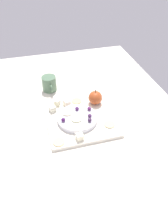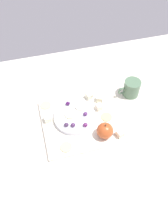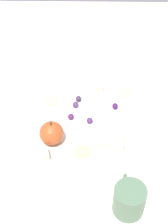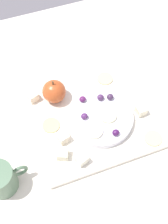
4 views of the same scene
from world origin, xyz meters
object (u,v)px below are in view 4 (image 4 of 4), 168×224
(cheese_cube_3, at_px, (63,154))
(grape_4, at_px, (100,97))
(cracker_0, at_px, (153,138))
(serving_dish, at_px, (100,118))
(cheese_cube_0, at_px, (63,137))
(cracker_1, at_px, (105,79))
(grape_2, at_px, (84,116))
(cheese_cube_2, at_px, (141,110))
(apple_slice_1, at_px, (94,131))
(cheese_cube_4, at_px, (82,159))
(apple_whole, at_px, (54,91))
(apple_slice_0, at_px, (108,116))
(platter, at_px, (91,120))
(cup, at_px, (1,179))
(cheese_cube_1, at_px, (33,97))
(grape_3, at_px, (83,99))
(grape_0, at_px, (110,97))
(cracker_2, at_px, (51,125))
(grape_1, at_px, (116,133))

(cheese_cube_3, relative_size, grape_4, 1.43)
(cracker_0, bearing_deg, cheese_cube_3, 171.72)
(serving_dish, height_order, grape_4, grape_4)
(cheese_cube_0, xyz_separation_m, cracker_1, (0.18, 0.15, -0.01))
(cracker_1, height_order, grape_2, grape_2)
(cheese_cube_2, bearing_deg, apple_slice_1, -172.03)
(cheese_cube_3, bearing_deg, cheese_cube_4, -35.69)
(apple_whole, relative_size, cheese_cube_2, 2.44)
(cracker_1, bearing_deg, apple_slice_0, -109.64)
(cracker_0, bearing_deg, cheese_cube_0, 160.48)
(platter, height_order, apple_slice_0, apple_slice_0)
(apple_whole, bearing_deg, serving_dish, -49.93)
(grape_2, xyz_separation_m, apple_slice_0, (0.06, -0.02, -0.00))
(serving_dish, distance_m, cracker_1, 0.14)
(grape_4, xyz_separation_m, cup, (-0.30, -0.13, -0.01))
(cheese_cube_0, relative_size, apple_slice_1, 0.59)
(cheese_cube_1, relative_size, grape_3, 1.43)
(cheese_cube_3, height_order, grape_0, grape_0)
(grape_3, bearing_deg, apple_slice_0, -56.55)
(cracker_2, distance_m, grape_2, 0.09)
(serving_dish, xyz_separation_m, grape_2, (-0.04, 0.01, 0.02))
(cheese_cube_1, height_order, apple_slice_1, same)
(grape_1, bearing_deg, cracker_0, -21.85)
(grape_2, xyz_separation_m, apple_slice_1, (0.01, -0.05, -0.00))
(apple_whole, distance_m, grape_3, 0.08)
(cheese_cube_1, xyz_separation_m, cracker_2, (0.02, -0.10, -0.01))
(grape_3, height_order, apple_slice_0, grape_3)
(apple_slice_0, bearing_deg, platter, 154.33)
(serving_dish, height_order, grape_2, grape_2)
(platter, xyz_separation_m, apple_whole, (-0.07, 0.10, 0.04))
(cracker_1, relative_size, grape_1, 2.49)
(serving_dish, bearing_deg, grape_2, 167.33)
(serving_dish, height_order, cheese_cube_0, cheese_cube_0)
(cheese_cube_4, bearing_deg, cheese_cube_3, 144.31)
(grape_4, bearing_deg, cheese_cube_0, -151.06)
(grape_2, bearing_deg, apple_slice_0, -15.97)
(cracker_0, bearing_deg, apple_slice_0, 134.15)
(cracker_1, bearing_deg, cheese_cube_3, -135.34)
(cheese_cube_2, xyz_separation_m, cheese_cube_3, (-0.24, -0.05, 0.00))
(platter, xyz_separation_m, serving_dish, (0.02, -0.01, 0.02))
(serving_dish, relative_size, grape_1, 9.30)
(cheese_cube_0, bearing_deg, grape_0, 22.51)
(cheese_cube_1, height_order, cheese_cube_2, same)
(cheese_cube_2, height_order, cup, cup)
(cheese_cube_2, distance_m, grape_3, 0.16)
(cheese_cube_2, bearing_deg, grape_4, 143.74)
(cheese_cube_4, xyz_separation_m, cup, (-0.20, 0.01, 0.01))
(grape_2, relative_size, apple_slice_0, 0.41)
(grape_0, relative_size, apple_slice_0, 0.41)
(cracker_2, height_order, grape_4, grape_4)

